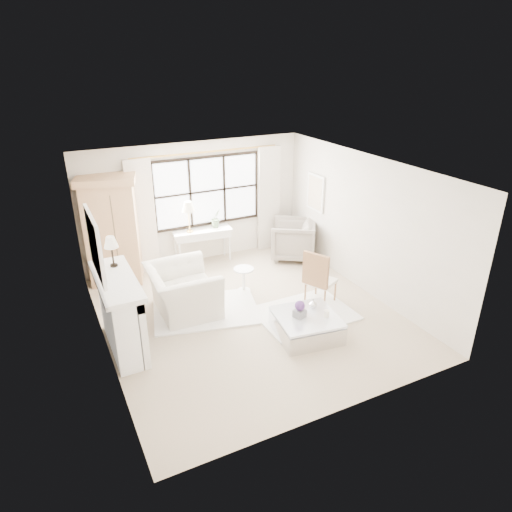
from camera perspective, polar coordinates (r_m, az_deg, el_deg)
The scene contains 32 objects.
floor at distance 8.43m, azimuth -0.87°, elevation -7.35°, with size 5.50×5.50×0.00m, color tan.
ceiling at distance 7.39m, azimuth -1.01°, elevation 10.81°, with size 5.50×5.50×0.00m, color white.
wall_back at distance 10.21m, azimuth -7.66°, elevation 6.53°, with size 5.00×5.00×0.00m, color white.
wall_front at distance 5.73m, azimuth 11.17°, elevation -8.56°, with size 5.00×5.00×0.00m, color white.
wall_left at distance 7.20m, azimuth -19.20°, elevation -2.40°, with size 5.50×5.50×0.00m, color white.
wall_right at distance 9.09m, azimuth 13.45°, elevation 3.84°, with size 5.50×5.50×0.00m, color beige.
window_pane at distance 10.22m, azimuth -6.10°, elevation 8.08°, with size 2.40×0.02×1.50m, color white.
window_frame at distance 10.21m, azimuth -6.08°, elevation 8.07°, with size 2.50×0.04×1.50m, color black, non-canonical shape.
curtain_rod at distance 9.96m, azimuth -6.20°, elevation 12.81°, with size 0.04×0.04×3.30m, color #B3863E.
curtain_left at distance 9.86m, azimuth -14.03°, elevation 4.66°, with size 0.55×0.10×2.47m, color white.
curtain_right at distance 10.84m, azimuth 1.61°, elevation 7.14°, with size 0.55×0.10×2.47m, color beige.
fireplace at distance 7.54m, azimuth -16.79°, elevation -6.86°, with size 0.58×1.66×1.26m.
mirror_frame at distance 7.01m, azimuth -19.50°, elevation 1.23°, with size 0.05×1.15×0.95m, color white.
mirror_glass at distance 7.01m, azimuth -19.26°, elevation 1.28°, with size 0.02×1.00×0.80m, color silver.
art_frame at distance 10.30m, azimuth 7.47°, elevation 7.86°, with size 0.04×0.62×0.82m, color silver.
art_canvas at distance 10.29m, azimuth 7.37°, elevation 7.85°, with size 0.01×0.52×0.72m, color beige.
mantel_lamp at distance 7.52m, azimuth -17.69°, elevation 1.50°, with size 0.22×0.22×0.51m.
armoire at distance 9.59m, azimuth -17.55°, elevation 3.09°, with size 1.27×0.98×2.24m.
console_table at distance 10.35m, azimuth -6.66°, elevation 1.23°, with size 1.34×0.59×0.80m.
console_lamp at distance 9.93m, azimuth -8.46°, elevation 6.01°, with size 0.28×0.28×0.69m.
orchid_plant at distance 10.26m, azimuth -5.03°, elevation 4.74°, with size 0.23×0.19×0.42m, color #58724C.
side_table at distance 9.07m, azimuth -1.54°, elevation -2.56°, with size 0.40×0.40×0.51m.
rug_left at distance 8.57m, azimuth -6.26°, elevation -6.79°, with size 1.90×1.34×0.03m, color white.
rug_right at distance 8.48m, azimuth 6.05°, elevation -7.15°, with size 1.72×1.29×0.03m, color white.
club_armchair at distance 8.43m, azimuth -9.15°, elevation -4.28°, with size 1.33×1.16×0.86m, color silver.
wingback_chair at distance 10.57m, azimuth 4.65°, elevation 2.08°, with size 0.95×0.98×0.89m, color gray.
french_chair at distance 8.73m, azimuth 7.98°, elevation -4.07°, with size 0.65×0.64×1.08m.
coffee_table at distance 7.83m, azimuth 6.31°, elevation -8.66°, with size 1.13×1.13×0.38m.
planter_box at distance 7.65m, azimuth 5.46°, elevation -7.16°, with size 0.17×0.17×0.13m, color slate.
planter_flowers at distance 7.57m, azimuth 5.51°, elevation -6.20°, with size 0.17×0.17×0.17m, color #502C6E.
pillar_candle at distance 7.71m, azimuth 8.82°, elevation -7.13°, with size 0.09×0.09×0.12m, color silver.
coffee_vase at distance 7.92m, azimuth 7.14°, elevation -5.95°, with size 0.15×0.15×0.16m, color silver.
Camera 1 is at (-3.09, -6.49, 4.40)m, focal length 32.00 mm.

